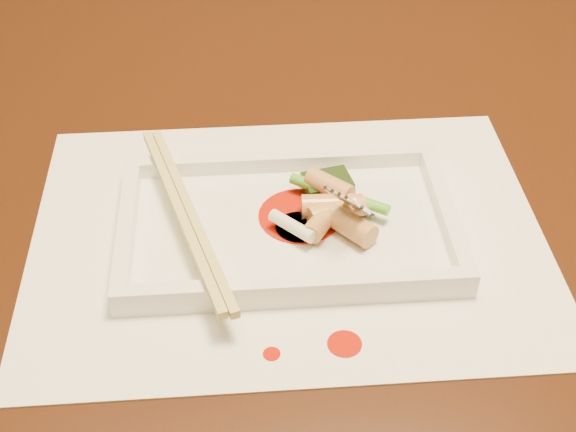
{
  "coord_description": "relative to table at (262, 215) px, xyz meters",
  "views": [
    {
      "loc": [
        -0.02,
        -0.61,
        1.17
      ],
      "look_at": [
        0.02,
        -0.14,
        0.77
      ],
      "focal_mm": 50.0,
      "sensor_mm": 36.0,
      "label": 1
    }
  ],
  "objects": [
    {
      "name": "placemat",
      "position": [
        0.02,
        -0.14,
        0.1
      ],
      "size": [
        0.4,
        0.3,
        0.0
      ],
      "primitive_type": "cube",
      "color": "white",
      "rests_on": "table"
    },
    {
      "name": "veg_piece",
      "position": [
        0.05,
        -0.1,
        0.12
      ],
      "size": [
        0.04,
        0.04,
        0.01
      ],
      "primitive_type": "cube",
      "rotation": [
        0.0,
        0.0,
        0.21
      ],
      "color": "black",
      "rests_on": "plate_base"
    },
    {
      "name": "table",
      "position": [
        0.0,
        0.0,
        0.0
      ],
      "size": [
        1.4,
        0.9,
        0.75
      ],
      "color": "black",
      "rests_on": "ground"
    },
    {
      "name": "plate_rim_right",
      "position": [
        0.14,
        -0.14,
        0.12
      ],
      "size": [
        0.01,
        0.14,
        0.01
      ],
      "primitive_type": "cube",
      "color": "white",
      "rests_on": "plate_base"
    },
    {
      "name": "sauce_splatter_a",
      "position": [
        0.05,
        -0.26,
        0.1
      ],
      "size": [
        0.02,
        0.02,
        0.0
      ],
      "primitive_type": "cylinder",
      "color": "#B71805",
      "rests_on": "placemat"
    },
    {
      "name": "rice_cake_4",
      "position": [
        0.04,
        -0.15,
        0.12
      ],
      "size": [
        0.04,
        0.04,
        0.02
      ],
      "primitive_type": "cylinder",
      "rotation": [
        1.57,
        0.0,
        2.57
      ],
      "color": "tan",
      "rests_on": "plate_base"
    },
    {
      "name": "scallion_green",
      "position": [
        0.06,
        -0.12,
        0.12
      ],
      "size": [
        0.08,
        0.05,
        0.01
      ],
      "primitive_type": "cylinder",
      "rotation": [
        1.57,
        0.0,
        1.0
      ],
      "color": "#3A9718",
      "rests_on": "plate_base"
    },
    {
      "name": "sauce_blob_1",
      "position": [
        0.03,
        -0.13,
        0.11
      ],
      "size": [
        0.07,
        0.07,
        0.0
      ],
      "primitive_type": "cylinder",
      "color": "#B71805",
      "rests_on": "plate_base"
    },
    {
      "name": "rice_cake_2",
      "position": [
        0.05,
        -0.12,
        0.13
      ],
      "size": [
        0.04,
        0.04,
        0.02
      ],
      "primitive_type": "cylinder",
      "rotation": [
        1.57,
        0.0,
        0.82
      ],
      "color": "tan",
      "rests_on": "plate_base"
    },
    {
      "name": "rice_cake_0",
      "position": [
        0.05,
        -0.14,
        0.12
      ],
      "size": [
        0.05,
        0.03,
        0.02
      ],
      "primitive_type": "cylinder",
      "rotation": [
        1.57,
        0.0,
        1.89
      ],
      "color": "tan",
      "rests_on": "plate_base"
    },
    {
      "name": "rice_cake_1",
      "position": [
        0.06,
        -0.16,
        0.12
      ],
      "size": [
        0.04,
        0.04,
        0.02
      ],
      "primitive_type": "cylinder",
      "rotation": [
        1.57,
        0.0,
        0.72
      ],
      "color": "tan",
      "rests_on": "plate_base"
    },
    {
      "name": "rice_cake_3",
      "position": [
        0.05,
        -0.13,
        0.12
      ],
      "size": [
        0.04,
        0.02,
        0.02
      ],
      "primitive_type": "cylinder",
      "rotation": [
        1.57,
        0.0,
        1.54
      ],
      "color": "tan",
      "rests_on": "plate_base"
    },
    {
      "name": "fork",
      "position": [
        0.09,
        -0.12,
        0.18
      ],
      "size": [
        0.09,
        0.1,
        0.14
      ],
      "primitive_type": null,
      "color": "silver",
      "rests_on": "plate_base"
    },
    {
      "name": "chopstick_b",
      "position": [
        -0.06,
        -0.14,
        0.13
      ],
      "size": [
        0.07,
        0.21,
        0.01
      ],
      "primitive_type": "cube",
      "rotation": [
        0.0,
        0.0,
        0.28
      ],
      "color": "tan",
      "rests_on": "plate_rim_near"
    },
    {
      "name": "sauce_splatter_b",
      "position": [
        -0.0,
        -0.26,
        0.1
      ],
      "size": [
        0.01,
        0.01,
        0.0
      ],
      "primitive_type": "cylinder",
      "color": "#B71805",
      "rests_on": "placemat"
    },
    {
      "name": "sauce_blob_0",
      "position": [
        0.02,
        -0.15,
        0.11
      ],
      "size": [
        0.04,
        0.04,
        0.0
      ],
      "primitive_type": "cylinder",
      "color": "#B71805",
      "rests_on": "plate_base"
    },
    {
      "name": "plate_rim_left",
      "position": [
        -0.11,
        -0.14,
        0.12
      ],
      "size": [
        0.01,
        0.14,
        0.01
      ],
      "primitive_type": "cube",
      "color": "white",
      "rests_on": "plate_base"
    },
    {
      "name": "scallion_white",
      "position": [
        0.02,
        -0.16,
        0.12
      ],
      "size": [
        0.04,
        0.04,
        0.01
      ],
      "primitive_type": "cylinder",
      "rotation": [
        1.57,
        0.0,
        0.78
      ],
      "color": "#EAEACC",
      "rests_on": "plate_base"
    },
    {
      "name": "chopstick_a",
      "position": [
        -0.07,
        -0.14,
        0.13
      ],
      "size": [
        0.07,
        0.21,
        0.01
      ],
      "primitive_type": "cube",
      "rotation": [
        0.0,
        0.0,
        0.28
      ],
      "color": "tan",
      "rests_on": "plate_rim_near"
    },
    {
      "name": "plate_rim_far",
      "position": [
        0.02,
        -0.07,
        0.12
      ],
      "size": [
        0.26,
        0.01,
        0.01
      ],
      "primitive_type": "cube",
      "color": "white",
      "rests_on": "plate_base"
    },
    {
      "name": "plate_base",
      "position": [
        0.02,
        -0.14,
        0.11
      ],
      "size": [
        0.26,
        0.16,
        0.01
      ],
      "primitive_type": "cube",
      "color": "white",
      "rests_on": "placemat"
    },
    {
      "name": "plate_rim_near",
      "position": [
        0.02,
        -0.22,
        0.12
      ],
      "size": [
        0.26,
        0.01,
        0.01
      ],
      "primitive_type": "cube",
      "color": "white",
      "rests_on": "plate_base"
    }
  ]
}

